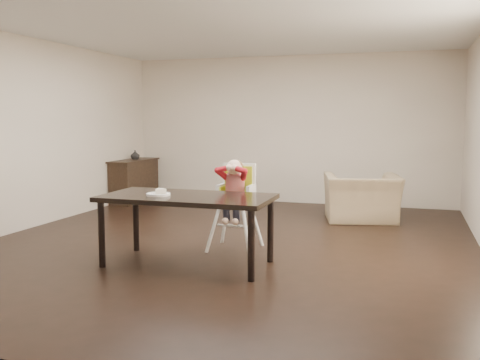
{
  "coord_description": "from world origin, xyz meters",
  "views": [
    {
      "loc": [
        2.15,
        -6.2,
        1.56
      ],
      "look_at": [
        0.28,
        -0.36,
        0.85
      ],
      "focal_mm": 40.0,
      "sensor_mm": 36.0,
      "label": 1
    }
  ],
  "objects_px": {
    "dining_table": "(187,203)",
    "armchair": "(362,190)",
    "high_chair": "(236,186)",
    "sideboard": "(134,181)"
  },
  "relations": [
    {
      "from": "dining_table",
      "to": "sideboard",
      "type": "bearing_deg",
      "value": 125.8
    },
    {
      "from": "high_chair",
      "to": "sideboard",
      "type": "relative_size",
      "value": 0.86
    },
    {
      "from": "high_chair",
      "to": "armchair",
      "type": "relative_size",
      "value": 0.99
    },
    {
      "from": "high_chair",
      "to": "sideboard",
      "type": "height_order",
      "value": "high_chair"
    },
    {
      "from": "dining_table",
      "to": "armchair",
      "type": "relative_size",
      "value": 1.65
    },
    {
      "from": "armchair",
      "to": "sideboard",
      "type": "height_order",
      "value": "armchair"
    },
    {
      "from": "high_chair",
      "to": "armchair",
      "type": "distance_m",
      "value": 2.6
    },
    {
      "from": "armchair",
      "to": "sideboard",
      "type": "distance_m",
      "value": 4.3
    },
    {
      "from": "dining_table",
      "to": "sideboard",
      "type": "distance_m",
      "value": 4.6
    },
    {
      "from": "dining_table",
      "to": "armchair",
      "type": "distance_m",
      "value": 3.45
    }
  ]
}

